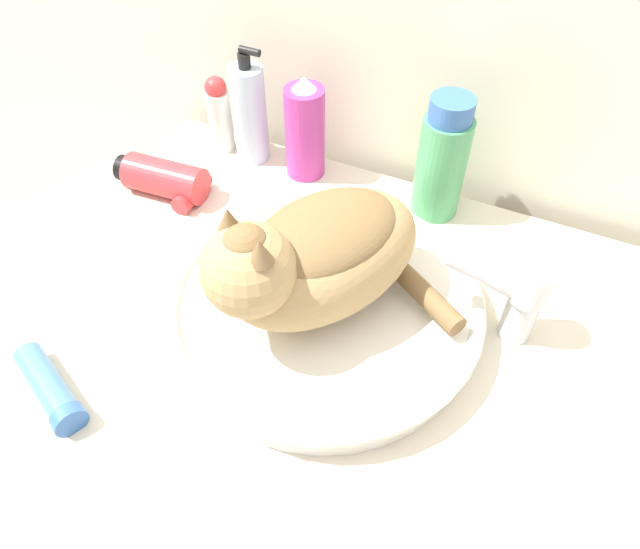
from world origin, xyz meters
TOP-DOWN VIEW (x-y plane):
  - vanity_counter at (0.00, 0.32)m, footprint 0.94×0.63m
  - sink_basin at (-0.01, 0.29)m, footprint 0.43×0.43m
  - cat at (-0.02, 0.28)m, footprint 0.32×0.32m
  - faucet at (0.22, 0.38)m, footprint 0.14×0.08m
  - soap_pump_bottle at (-0.29, 0.58)m, footprint 0.06×0.06m
  - deodorant_stick at (-0.36, 0.58)m, footprint 0.04×0.04m
  - mouthwash_bottle at (0.05, 0.58)m, footprint 0.08×0.08m
  - spray_bottle_trigger at (-0.19, 0.58)m, footprint 0.07×0.07m
  - cream_tube at (-0.27, 0.04)m, footprint 0.14×0.09m
  - hair_dryer at (-0.37, 0.43)m, footprint 0.16×0.09m

SIDE VIEW (x-z plane):
  - vanity_counter at x=0.00m, z-range 0.00..0.81m
  - cream_tube at x=-0.27m, z-range 0.81..0.85m
  - hair_dryer at x=-0.37m, z-range 0.81..0.88m
  - sink_basin at x=-0.01m, z-range 0.82..0.87m
  - deodorant_stick at x=-0.36m, z-range 0.81..0.96m
  - faucet at x=0.22m, z-range 0.81..0.97m
  - spray_bottle_trigger at x=-0.19m, z-range 0.81..0.99m
  - soap_pump_bottle at x=-0.29m, z-range 0.80..1.01m
  - mouthwash_bottle at x=0.05m, z-range 0.81..1.01m
  - cat at x=-0.02m, z-range 0.86..1.04m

